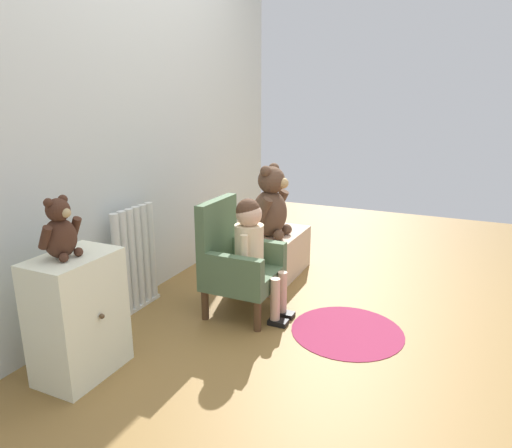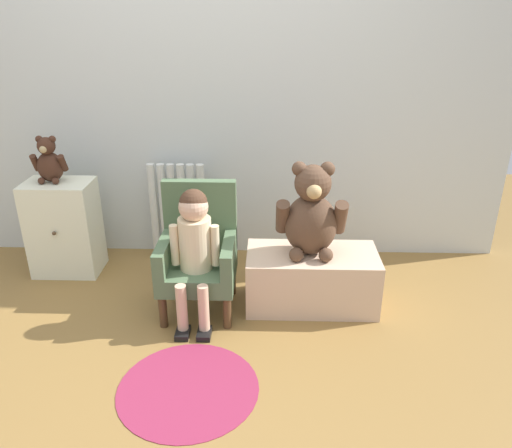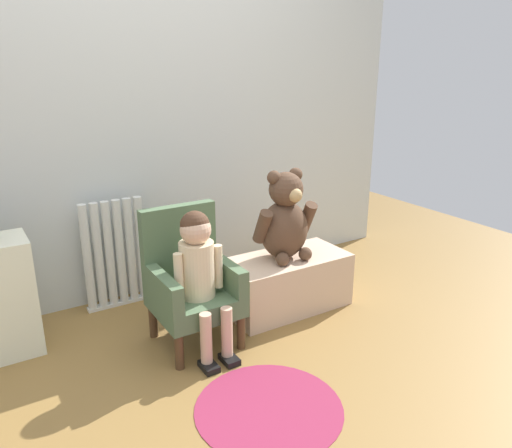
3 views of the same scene
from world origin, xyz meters
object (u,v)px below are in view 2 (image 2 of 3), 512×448
Objects in this scene: child_armchair at (199,253)px; small_teddy_bear at (49,162)px; floor_rug at (188,388)px; small_dresser at (64,228)px; child_figure at (194,238)px; radiator at (178,212)px; large_teddy_bear at (311,215)px; low_bench at (311,279)px.

small_teddy_bear is (-0.91, 0.38, 0.39)m from child_armchair.
floor_rug is at bearing -48.54° from small_teddy_bear.
small_teddy_bear is at bearing 152.22° from small_dresser.
floor_rug is at bearing -49.05° from small_dresser.
small_dresser is 1.02m from child_figure.
radiator is at bearing 15.34° from small_teddy_bear.
radiator is 1.00m from large_teddy_bear.
large_teddy_bear reaches higher than floor_rug.
child_armchair reaches higher than floor_rug.
small_dresser is at bearing 167.13° from large_teddy_bear.
small_teddy_bear reaches higher than child_figure.
large_teddy_bear reaches higher than child_figure.
low_bench is (0.62, 0.14, -0.31)m from child_figure.
child_figure is (0.21, -0.69, 0.15)m from radiator.
radiator is at bearing 110.15° from child_armchair.
child_figure is 2.60× the size of small_teddy_bear.
floor_rug is (0.03, -0.68, -0.32)m from child_armchair.
low_bench is 0.38m from large_teddy_bear.
small_teddy_bear is (-0.91, 0.50, 0.25)m from child_figure.
low_bench is 0.93m from floor_rug.
small_teddy_bear is at bearing 131.46° from floor_rug.
child_figure reaches higher than child_armchair.
child_armchair is at bearing -177.71° from low_bench.
large_teddy_bear is 1.56m from small_teddy_bear.
radiator is 0.90× the size of child_figure.
small_teddy_bear is at bearing -164.66° from radiator.
child_armchair is 0.75m from floor_rug.
low_bench is 1.66m from small_teddy_bear.
radiator is 0.73m from child_figure.
small_dresser is (-0.67, -0.21, -0.02)m from radiator.
radiator is 1.09× the size of small_dresser.
small_teddy_bear is (-0.03, 0.02, 0.41)m from small_dresser.
floor_rug is at bearing -87.36° from child_armchair.
radiator is 0.90× the size of low_bench.
small_dresser is 0.82× the size of low_bench.
large_teddy_bear is (0.81, -0.55, 0.22)m from radiator.
large_teddy_bear is at bearing 13.32° from child_figure.
low_bench is 1.39× the size of large_teddy_bear.
child_figure is at bearing -166.68° from large_teddy_bear.
floor_rug is (0.91, -1.05, -0.29)m from small_dresser.
radiator is 1.03× the size of floor_rug.
small_dresser is 2.14× the size of small_teddy_bear.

